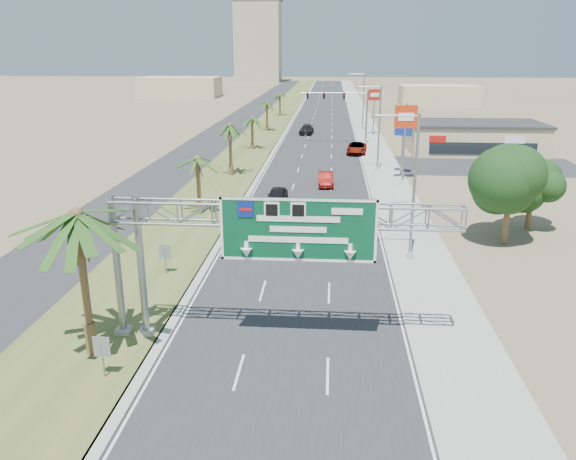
% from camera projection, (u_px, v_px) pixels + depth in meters
% --- Properties ---
extents(road, '(12.00, 300.00, 0.02)m').
position_uv_depth(road, '(323.00, 116.00, 122.92)').
color(road, '#28282B').
rests_on(road, ground).
extents(sidewalk_right, '(4.00, 300.00, 0.10)m').
position_uv_depth(sidewalk_right, '(362.00, 117.00, 122.29)').
color(sidewalk_right, '#9E9B93').
rests_on(sidewalk_right, ground).
extents(median_grass, '(7.00, 300.00, 0.12)m').
position_uv_depth(median_grass, '(278.00, 116.00, 123.64)').
color(median_grass, '#495626').
rests_on(median_grass, ground).
extents(opposing_road, '(8.00, 300.00, 0.02)m').
position_uv_depth(opposing_road, '(246.00, 116.00, 124.16)').
color(opposing_road, '#28282B').
rests_on(opposing_road, ground).
extents(sign_gantry, '(16.75, 1.24, 7.50)m').
position_uv_depth(sign_gantry, '(265.00, 225.00, 26.15)').
color(sign_gantry, gray).
rests_on(sign_gantry, ground).
extents(palm_near, '(5.70, 5.70, 8.35)m').
position_uv_depth(palm_near, '(76.00, 215.00, 24.65)').
color(palm_near, brown).
rests_on(palm_near, ground).
extents(palm_row_b, '(3.99, 3.99, 5.95)m').
position_uv_depth(palm_row_b, '(197.00, 160.00, 48.07)').
color(palm_row_b, brown).
rests_on(palm_row_b, ground).
extents(palm_row_c, '(3.99, 3.99, 6.75)m').
position_uv_depth(palm_row_c, '(230.00, 127.00, 63.03)').
color(palm_row_c, brown).
rests_on(palm_row_c, ground).
extents(palm_row_d, '(3.99, 3.99, 5.45)m').
position_uv_depth(palm_row_d, '(252.00, 119.00, 80.50)').
color(palm_row_d, brown).
rests_on(palm_row_d, ground).
extents(palm_row_e, '(3.99, 3.99, 6.15)m').
position_uv_depth(palm_row_e, '(267.00, 103.00, 98.33)').
color(palm_row_e, brown).
rests_on(palm_row_e, ground).
extents(palm_row_f, '(3.99, 3.99, 5.75)m').
position_uv_depth(palm_row_f, '(280.00, 94.00, 122.18)').
color(palm_row_f, brown).
rests_on(palm_row_f, ground).
extents(streetlight_near, '(3.27, 0.44, 10.00)m').
position_uv_depth(streetlight_near, '(411.00, 194.00, 37.42)').
color(streetlight_near, gray).
rests_on(streetlight_near, ground).
extents(streetlight_mid, '(3.27, 0.44, 10.00)m').
position_uv_depth(streetlight_mid, '(377.00, 132.00, 65.89)').
color(streetlight_mid, gray).
rests_on(streetlight_mid, ground).
extents(streetlight_far, '(3.27, 0.44, 10.00)m').
position_uv_depth(streetlight_far, '(362.00, 104.00, 100.07)').
color(streetlight_far, gray).
rests_on(streetlight_far, ground).
extents(signal_mast, '(10.28, 0.71, 8.00)m').
position_uv_depth(signal_mast, '(353.00, 112.00, 84.96)').
color(signal_mast, gray).
rests_on(signal_mast, ground).
extents(store_building, '(18.00, 10.00, 4.00)m').
position_uv_depth(store_building, '(474.00, 138.00, 78.93)').
color(store_building, tan).
rests_on(store_building, ground).
extents(oak_near, '(4.50, 4.50, 6.80)m').
position_uv_depth(oak_near, '(511.00, 185.00, 40.70)').
color(oak_near, brown).
rests_on(oak_near, ground).
extents(oak_far, '(3.50, 3.50, 5.60)m').
position_uv_depth(oak_far, '(533.00, 183.00, 44.50)').
color(oak_far, brown).
rests_on(oak_far, ground).
extents(median_signback_a, '(0.75, 0.08, 2.08)m').
position_uv_depth(median_signback_a, '(102.00, 350.00, 24.32)').
color(median_signback_a, gray).
rests_on(median_signback_a, ground).
extents(median_signback_b, '(0.75, 0.08, 2.08)m').
position_uv_depth(median_signback_b, '(165.00, 254.00, 35.76)').
color(median_signback_b, gray).
rests_on(median_signback_b, ground).
extents(tower_distant, '(20.00, 16.00, 35.00)m').
position_uv_depth(tower_distant, '(258.00, 42.00, 252.81)').
color(tower_distant, tan).
rests_on(tower_distant, ground).
extents(building_distant_left, '(24.00, 14.00, 6.00)m').
position_uv_depth(building_distant_left, '(180.00, 87.00, 172.76)').
color(building_distant_left, tan).
rests_on(building_distant_left, ground).
extents(building_distant_right, '(20.00, 12.00, 5.00)m').
position_uv_depth(building_distant_right, '(438.00, 95.00, 148.45)').
color(building_distant_right, tan).
rests_on(building_distant_right, ground).
extents(car_left_lane, '(1.98, 4.39, 1.46)m').
position_uv_depth(car_left_lane, '(277.00, 196.00, 53.06)').
color(car_left_lane, black).
rests_on(car_left_lane, ground).
extents(car_mid_lane, '(1.72, 4.49, 1.46)m').
position_uv_depth(car_mid_lane, '(326.00, 179.00, 59.85)').
color(car_mid_lane, maroon).
rests_on(car_mid_lane, ground).
extents(car_right_lane, '(3.07, 5.81, 1.56)m').
position_uv_depth(car_right_lane, '(357.00, 148.00, 78.35)').
color(car_right_lane, gray).
rests_on(car_right_lane, ground).
extents(car_far, '(2.55, 5.43, 1.53)m').
position_uv_depth(car_far, '(307.00, 130.00, 96.60)').
color(car_far, black).
rests_on(car_far, ground).
extents(pole_sign_red_near, '(2.42, 0.57, 8.48)m').
position_uv_depth(pole_sign_red_near, '(406.00, 121.00, 59.97)').
color(pole_sign_red_near, gray).
rests_on(pole_sign_red_near, ground).
extents(pole_sign_blue, '(1.95, 1.10, 7.74)m').
position_uv_depth(pole_sign_blue, '(404.00, 125.00, 63.61)').
color(pole_sign_blue, gray).
rests_on(pole_sign_blue, ground).
extents(pole_sign_red_far, '(2.19, 0.94, 7.83)m').
position_uv_depth(pole_sign_red_far, '(374.00, 98.00, 94.00)').
color(pole_sign_red_far, gray).
rests_on(pole_sign_red_far, ground).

